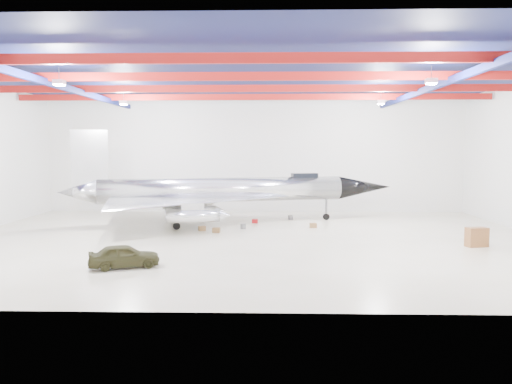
{
  "coord_description": "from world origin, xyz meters",
  "views": [
    {
      "loc": [
        1.39,
        -33.12,
        6.12
      ],
      "look_at": [
        0.47,
        2.0,
        3.05
      ],
      "focal_mm": 35.0,
      "sensor_mm": 36.0,
      "label": 1
    }
  ],
  "objects": [
    {
      "name": "wall_back",
      "position": [
        0.0,
        15.0,
        5.5
      ],
      "size": [
        40.0,
        0.0,
        40.0
      ],
      "primitive_type": "plane",
      "rotation": [
        1.57,
        0.0,
        0.0
      ],
      "color": "silver",
      "rests_on": "floor"
    },
    {
      "name": "jeep",
      "position": [
        -6.06,
        -8.04,
        0.61
      ],
      "size": [
        3.85,
        2.55,
        1.22
      ],
      "primitive_type": "imported",
      "rotation": [
        0.0,
        0.0,
        1.91
      ],
      "color": "#313018",
      "rests_on": "floor"
    },
    {
      "name": "engine_drum",
      "position": [
        -0.58,
        4.52,
        0.19
      ],
      "size": [
        0.44,
        0.44,
        0.38
      ],
      "primitive_type": "cylinder",
      "rotation": [
        0.0,
        0.0,
        0.04
      ],
      "color": "#59595B",
      "rests_on": "floor"
    },
    {
      "name": "toolbox_red",
      "position": [
        0.24,
        7.47,
        0.17
      ],
      "size": [
        0.5,
        0.4,
        0.34
      ],
      "primitive_type": "cube",
      "rotation": [
        0.0,
        0.0,
        -0.05
      ],
      "color": "#A71016",
      "rests_on": "floor"
    },
    {
      "name": "ceiling_structure",
      "position": [
        0.0,
        0.0,
        10.32
      ],
      "size": [
        39.5,
        29.5,
        1.08
      ],
      "color": "maroon",
      "rests_on": "ceiling"
    },
    {
      "name": "desk",
      "position": [
        14.37,
        -2.04,
        0.61
      ],
      "size": [
        1.44,
        0.96,
        1.21
      ],
      "primitive_type": "cube",
      "rotation": [
        0.0,
        0.0,
        0.24
      ],
      "color": "brown",
      "rests_on": "floor"
    },
    {
      "name": "crate_small",
      "position": [
        -4.23,
        8.52,
        0.12
      ],
      "size": [
        0.37,
        0.31,
        0.25
      ],
      "primitive_type": "cube",
      "rotation": [
        0.0,
        0.0,
        0.09
      ],
      "color": "#59595B",
      "rests_on": "floor"
    },
    {
      "name": "jet_aircraft",
      "position": [
        -2.39,
        7.33,
        2.48
      ],
      "size": [
        27.35,
        19.07,
        7.56
      ],
      "rotation": [
        0.0,
        0.0,
        0.24
      ],
      "color": "silver",
      "rests_on": "floor"
    },
    {
      "name": "crate_ply",
      "position": [
        -2.46,
        2.77,
        0.18
      ],
      "size": [
        0.57,
        0.49,
        0.36
      ],
      "primitive_type": "cube",
      "rotation": [
        0.0,
        0.0,
        -0.15
      ],
      "color": "olive",
      "rests_on": "floor"
    },
    {
      "name": "parts_bin",
      "position": [
        4.81,
        5.17,
        0.18
      ],
      "size": [
        0.55,
        0.45,
        0.37
      ],
      "primitive_type": "cube",
      "rotation": [
        0.0,
        0.0,
        0.05
      ],
      "color": "olive",
      "rests_on": "floor"
    },
    {
      "name": "spares_box",
      "position": [
        3.25,
        9.61,
        0.19
      ],
      "size": [
        0.51,
        0.51,
        0.39
      ],
      "primitive_type": "cylinder",
      "rotation": [
        0.0,
        0.0,
        0.22
      ],
      "color": "#59595B",
      "rests_on": "floor"
    },
    {
      "name": "floor",
      "position": [
        0.0,
        0.0,
        0.0
      ],
      "size": [
        40.0,
        40.0,
        0.0
      ],
      "primitive_type": "plane",
      "color": "#C1B999",
      "rests_on": "ground"
    },
    {
      "name": "oil_barrel",
      "position": [
        -3.61,
        3.59,
        0.17
      ],
      "size": [
        0.61,
        0.56,
        0.35
      ],
      "primitive_type": "cube",
      "rotation": [
        0.0,
        0.0,
        0.38
      ],
      "color": "olive",
      "rests_on": "floor"
    },
    {
      "name": "ceiling",
      "position": [
        0.0,
        0.0,
        11.0
      ],
      "size": [
        40.0,
        40.0,
        0.0
      ],
      "primitive_type": "plane",
      "rotation": [
        3.14,
        0.0,
        0.0
      ],
      "color": "#0A0F38",
      "rests_on": "wall_back"
    }
  ]
}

